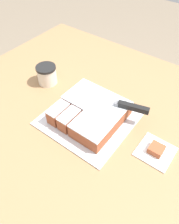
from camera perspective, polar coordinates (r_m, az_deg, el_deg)
The scene contains 8 objects.
ground_plane at distance 1.74m, azimuth 1.05°, elevation -21.13°, with size 8.00×8.00×0.00m, color #7F705B.
countertop at distance 1.33m, azimuth 1.32°, elevation -13.61°, with size 1.40×1.10×0.92m.
cake_board at distance 0.93m, azimuth -0.00°, elevation -1.52°, with size 0.35×0.35×0.01m.
cake at distance 0.90m, azimuth 0.35°, elevation 0.03°, with size 0.26×0.26×0.07m.
knife at distance 0.88m, azimuth 9.58°, elevation 1.62°, with size 0.30×0.10×0.02m.
coffee_cup at distance 1.09m, azimuth -11.07°, elevation 9.55°, with size 0.10×0.10×0.09m.
paper_napkin at distance 0.86m, azimuth 16.82°, elevation -9.86°, with size 0.13×0.13×0.01m.
brownie at distance 0.85m, azimuth 17.04°, elevation -9.28°, with size 0.05×0.05×0.02m.
Camera 1 is at (0.37, -0.54, 1.61)m, focal length 35.00 mm.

